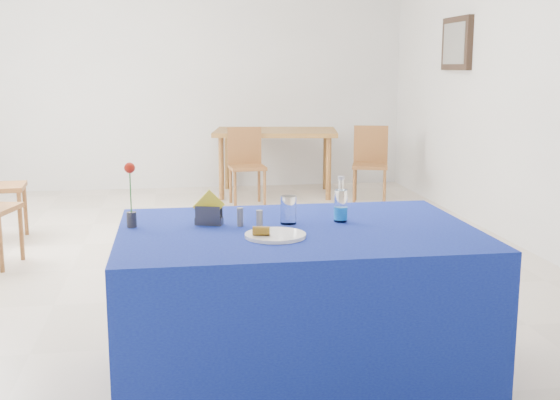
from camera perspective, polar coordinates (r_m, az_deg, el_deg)
The scene contains 16 objects.
floor at distance 5.37m, azimuth -4.77°, elevation -5.19°, with size 7.00×7.00×0.00m, color beige.
room_shell at distance 5.17m, azimuth -5.08°, elevation 13.76°, with size 7.00×7.00×7.00m.
picture_frame at distance 7.32m, azimuth 14.18°, elevation 12.23°, with size 0.06×0.64×0.52m, color black.
picture_art at distance 7.31m, azimuth 14.00°, elevation 12.24°, with size 0.02×0.52×0.40m, color #998C66.
plate at distance 3.00m, azimuth -0.38°, elevation -2.89°, with size 0.26×0.26×0.01m, color white.
drinking_glass at distance 3.24m, azimuth 0.69°, elevation -0.81°, with size 0.07×0.07×0.13m, color silver.
salt_shaker at distance 3.15m, azimuth -1.68°, elevation -1.59°, with size 0.03×0.03×0.09m, color slate.
pepper_shaker at distance 3.20m, azimuth -3.26°, elevation -1.39°, with size 0.03×0.03×0.09m, color slate.
blue_table at distance 3.28m, azimuth 1.37°, elevation -8.77°, with size 1.60×1.10×0.76m.
water_bottle at distance 3.30m, azimuth 4.96°, elevation -0.54°, with size 0.06×0.06×0.21m.
napkin_holder at distance 3.24m, azimuth -5.80°, elevation -1.16°, with size 0.15×0.09×0.16m.
rose_vase at distance 3.23m, azimuth -12.04°, elevation 0.30°, with size 0.05×0.05×0.30m.
oak_table at distance 8.15m, azimuth -0.37°, elevation 5.18°, with size 1.53×1.12×0.76m.
chair_bg_left at distance 7.61m, azimuth -2.79°, elevation 3.25°, with size 0.39×0.39×0.83m.
chair_bg_right at distance 7.74m, azimuth 7.35°, elevation 3.35°, with size 0.47×0.47×0.84m.
banana_pieces at distance 2.96m, azimuth -1.50°, elevation -2.53°, with size 0.08×0.05×0.04m.
Camera 1 is at (-0.34, -5.16, 1.48)m, focal length 45.00 mm.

